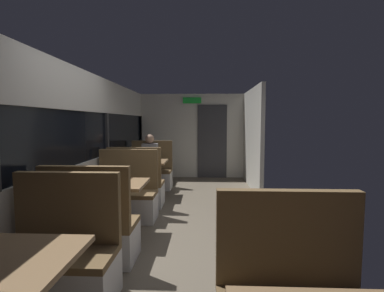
{
  "coord_description": "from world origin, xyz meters",
  "views": [
    {
      "loc": [
        0.34,
        -3.7,
        1.55
      ],
      "look_at": [
        0.03,
        3.34,
        0.94
      ],
      "focal_mm": 26.75,
      "sensor_mm": 36.0,
      "label": 1
    }
  ],
  "objects_px": {
    "dining_table_near_window": "(1,272)",
    "bench_far_window_facing_end": "(137,188)",
    "bench_mid_window_facing_entry": "(127,199)",
    "bench_near_window_facing_entry": "(61,264)",
    "bench_mid_window_facing_end": "(92,233)",
    "dining_table_far_window": "(145,166)",
    "dining_table_mid_window": "(112,190)",
    "bench_far_window_facing_entry": "(151,174)",
    "coffee_cup_primary": "(113,180)",
    "seated_passenger": "(150,166)"
  },
  "relations": [
    {
      "from": "dining_table_near_window",
      "to": "bench_far_window_facing_end",
      "type": "relative_size",
      "value": 0.82
    },
    {
      "from": "bench_mid_window_facing_entry",
      "to": "bench_far_window_facing_end",
      "type": "xyz_separation_m",
      "value": [
        0.0,
        0.69,
        0.0
      ]
    },
    {
      "from": "bench_near_window_facing_entry",
      "to": "bench_mid_window_facing_end",
      "type": "bearing_deg",
      "value": 90.0
    },
    {
      "from": "bench_mid_window_facing_entry",
      "to": "dining_table_far_window",
      "type": "distance_m",
      "value": 1.42
    },
    {
      "from": "dining_table_mid_window",
      "to": "dining_table_far_window",
      "type": "relative_size",
      "value": 1.0
    },
    {
      "from": "bench_mid_window_facing_end",
      "to": "bench_far_window_facing_entry",
      "type": "distance_m",
      "value": 3.49
    },
    {
      "from": "bench_near_window_facing_entry",
      "to": "bench_far_window_facing_end",
      "type": "distance_m",
      "value": 2.78
    },
    {
      "from": "bench_mid_window_facing_end",
      "to": "coffee_cup_primary",
      "type": "bearing_deg",
      "value": 87.23
    },
    {
      "from": "dining_table_far_window",
      "to": "bench_far_window_facing_end",
      "type": "distance_m",
      "value": 0.77
    },
    {
      "from": "coffee_cup_primary",
      "to": "dining_table_far_window",
      "type": "bearing_deg",
      "value": 90.86
    },
    {
      "from": "bench_near_window_facing_entry",
      "to": "dining_table_far_window",
      "type": "bearing_deg",
      "value": 90.0
    },
    {
      "from": "dining_table_mid_window",
      "to": "bench_far_window_facing_entry",
      "type": "relative_size",
      "value": 0.82
    },
    {
      "from": "dining_table_near_window",
      "to": "dining_table_far_window",
      "type": "bearing_deg",
      "value": 90.0
    },
    {
      "from": "bench_near_window_facing_entry",
      "to": "coffee_cup_primary",
      "type": "bearing_deg",
      "value": 88.65
    },
    {
      "from": "coffee_cup_primary",
      "to": "bench_near_window_facing_entry",
      "type": "bearing_deg",
      "value": -91.35
    },
    {
      "from": "dining_table_mid_window",
      "to": "seated_passenger",
      "type": "relative_size",
      "value": 0.71
    },
    {
      "from": "dining_table_far_window",
      "to": "seated_passenger",
      "type": "distance_m",
      "value": 0.64
    },
    {
      "from": "bench_near_window_facing_entry",
      "to": "bench_mid_window_facing_end",
      "type": "distance_m",
      "value": 0.69
    },
    {
      "from": "bench_far_window_facing_end",
      "to": "bench_mid_window_facing_end",
      "type": "bearing_deg",
      "value": -90.0
    },
    {
      "from": "bench_mid_window_facing_end",
      "to": "seated_passenger",
      "type": "height_order",
      "value": "seated_passenger"
    },
    {
      "from": "dining_table_far_window",
      "to": "dining_table_near_window",
      "type": "bearing_deg",
      "value": -90.0
    },
    {
      "from": "dining_table_far_window",
      "to": "seated_passenger",
      "type": "relative_size",
      "value": 0.71
    },
    {
      "from": "bench_near_window_facing_entry",
      "to": "coffee_cup_primary",
      "type": "distance_m",
      "value": 1.43
    },
    {
      "from": "dining_table_near_window",
      "to": "coffee_cup_primary",
      "type": "height_order",
      "value": "coffee_cup_primary"
    },
    {
      "from": "dining_table_mid_window",
      "to": "seated_passenger",
      "type": "bearing_deg",
      "value": 90.0
    },
    {
      "from": "dining_table_mid_window",
      "to": "coffee_cup_primary",
      "type": "relative_size",
      "value": 10.0
    },
    {
      "from": "bench_near_window_facing_entry",
      "to": "bench_mid_window_facing_end",
      "type": "height_order",
      "value": "same"
    },
    {
      "from": "dining_table_near_window",
      "to": "dining_table_mid_window",
      "type": "relative_size",
      "value": 1.0
    },
    {
      "from": "bench_mid_window_facing_entry",
      "to": "bench_mid_window_facing_end",
      "type": "bearing_deg",
      "value": -90.0
    },
    {
      "from": "bench_mid_window_facing_end",
      "to": "coffee_cup_primary",
      "type": "distance_m",
      "value": 0.8
    },
    {
      "from": "dining_table_mid_window",
      "to": "bench_far_window_facing_end",
      "type": "distance_m",
      "value": 1.42
    },
    {
      "from": "bench_mid_window_facing_end",
      "to": "bench_far_window_facing_entry",
      "type": "bearing_deg",
      "value": 90.0
    },
    {
      "from": "dining_table_mid_window",
      "to": "bench_far_window_facing_end",
      "type": "bearing_deg",
      "value": 90.0
    },
    {
      "from": "dining_table_near_window",
      "to": "bench_far_window_facing_end",
      "type": "distance_m",
      "value": 3.49
    },
    {
      "from": "dining_table_near_window",
      "to": "bench_mid_window_facing_end",
      "type": "bearing_deg",
      "value": 90.0
    },
    {
      "from": "bench_mid_window_facing_entry",
      "to": "dining_table_mid_window",
      "type": "bearing_deg",
      "value": -90.0
    },
    {
      "from": "seated_passenger",
      "to": "coffee_cup_primary",
      "type": "relative_size",
      "value": 14.0
    },
    {
      "from": "dining_table_mid_window",
      "to": "dining_table_far_window",
      "type": "height_order",
      "value": "same"
    },
    {
      "from": "dining_table_near_window",
      "to": "bench_mid_window_facing_end",
      "type": "relative_size",
      "value": 0.82
    },
    {
      "from": "dining_table_near_window",
      "to": "bench_mid_window_facing_entry",
      "type": "xyz_separation_m",
      "value": [
        0.0,
        2.79,
        -0.31
      ]
    },
    {
      "from": "bench_near_window_facing_entry",
      "to": "bench_far_window_facing_entry",
      "type": "relative_size",
      "value": 1.0
    },
    {
      "from": "dining_table_far_window",
      "to": "bench_far_window_facing_end",
      "type": "xyz_separation_m",
      "value": [
        0.0,
        -0.7,
        -0.31
      ]
    },
    {
      "from": "dining_table_far_window",
      "to": "coffee_cup_primary",
      "type": "relative_size",
      "value": 10.0
    },
    {
      "from": "bench_far_window_facing_end",
      "to": "bench_far_window_facing_entry",
      "type": "xyz_separation_m",
      "value": [
        0.0,
        1.4,
        0.0
      ]
    },
    {
      "from": "dining_table_mid_window",
      "to": "bench_mid_window_facing_end",
      "type": "xyz_separation_m",
      "value": [
        0.0,
        -0.7,
        -0.31
      ]
    },
    {
      "from": "bench_far_window_facing_entry",
      "to": "seated_passenger",
      "type": "relative_size",
      "value": 0.87
    },
    {
      "from": "dining_table_mid_window",
      "to": "bench_mid_window_facing_end",
      "type": "relative_size",
      "value": 0.82
    },
    {
      "from": "seated_passenger",
      "to": "coffee_cup_primary",
      "type": "distance_m",
      "value": 2.77
    },
    {
      "from": "bench_mid_window_facing_entry",
      "to": "dining_table_near_window",
      "type": "bearing_deg",
      "value": -90.0
    },
    {
      "from": "bench_near_window_facing_entry",
      "to": "seated_passenger",
      "type": "xyz_separation_m",
      "value": [
        0.0,
        4.11,
        0.21
      ]
    }
  ]
}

